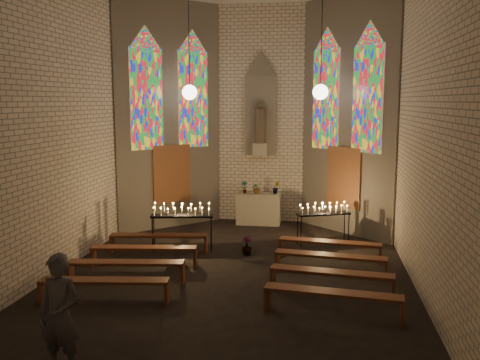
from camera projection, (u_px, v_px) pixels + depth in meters
The scene contains 18 objects.
floor at pixel (231, 279), 11.98m from camera, with size 12.00×12.00×0.00m, color black.
room at pixel (251, 110), 14.74m from camera, with size 8.22×12.43×7.00m.
altar at pixel (259, 209), 17.24m from camera, with size 1.40×0.60×1.00m, color #BEB39B.
flower_vase_left at pixel (244, 187), 17.19m from camera, with size 0.21×0.15×0.41m, color #4C723F.
flower_vase_center at pixel (257, 188), 17.11m from camera, with size 0.34×0.30×0.38m, color #4C723F.
flower_vase_right at pixel (276, 187), 17.10m from camera, with size 0.23×0.18×0.41m, color #4C723F.
aisle_flower_pot at pixel (247, 246), 13.82m from camera, with size 0.27×0.27×0.48m, color #4C723F.
votive_stand_left at pixel (182, 212), 14.11m from camera, with size 1.68×0.67×1.20m.
votive_stand_right at pixel (324, 211), 14.75m from camera, with size 1.52×0.89×1.10m.
pew_left_0 at pixel (159, 238), 14.01m from camera, with size 2.56×0.68×0.49m.
pew_right_0 at pixel (330, 244), 13.36m from camera, with size 2.56×0.68×0.49m.
pew_left_1 at pixel (144, 250), 12.84m from camera, with size 2.56×0.68×0.49m.
pew_right_1 at pixel (330, 258), 12.19m from camera, with size 2.56×0.68×0.49m.
pew_left_2 at pixel (126, 265), 11.67m from camera, with size 2.56×0.68×0.49m.
pew_right_2 at pixel (331, 275), 11.01m from camera, with size 2.56×0.68×0.49m.
pew_left_3 at pixel (104, 284), 10.49m from camera, with size 2.56×0.68×0.49m.
pew_right_3 at pixel (333, 296), 9.84m from camera, with size 2.56×0.68×0.49m.
visitor at pixel (60, 315), 7.69m from camera, with size 0.66×0.43×1.80m, color #45444D.
Camera 1 is at (1.93, -11.37, 3.96)m, focal length 40.00 mm.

